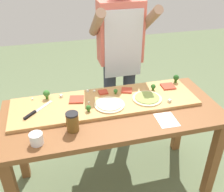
% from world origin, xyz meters
% --- Properties ---
extents(ground_plane, '(8.00, 8.00, 0.00)m').
position_xyz_m(ground_plane, '(0.00, 0.00, 0.00)').
color(ground_plane, '#60704C').
extents(prep_table, '(1.62, 0.70, 0.79)m').
position_xyz_m(prep_table, '(0.00, 0.00, 0.67)').
color(prep_table, brown).
rests_on(prep_table, ground).
extents(cutting_board, '(1.42, 0.42, 0.02)m').
position_xyz_m(cutting_board, '(-0.03, 0.11, 0.80)').
color(cutting_board, tan).
rests_on(cutting_board, prep_table).
extents(chefs_knife, '(0.21, 0.22, 0.02)m').
position_xyz_m(chefs_knife, '(-0.56, 0.08, 0.82)').
color(chefs_knife, '#B7BABF').
rests_on(chefs_knife, cutting_board).
extents(pizza_whole_pesto_green, '(0.23, 0.23, 0.02)m').
position_xyz_m(pizza_whole_pesto_green, '(0.29, 0.05, 0.82)').
color(pizza_whole_pesto_green, beige).
rests_on(pizza_whole_pesto_green, cutting_board).
extents(pizza_whole_cheese_artichoke, '(0.23, 0.23, 0.02)m').
position_xyz_m(pizza_whole_cheese_artichoke, '(-0.01, 0.04, 0.82)').
color(pizza_whole_cheese_artichoke, beige).
rests_on(pizza_whole_cheese_artichoke, cutting_board).
extents(pizza_slice_near_left, '(0.11, 0.11, 0.01)m').
position_xyz_m(pizza_slice_near_left, '(0.17, 0.21, 0.82)').
color(pizza_slice_near_left, '#BC3D28').
rests_on(pizza_slice_near_left, cutting_board).
extents(pizza_slice_far_left, '(0.11, 0.11, 0.01)m').
position_xyz_m(pizza_slice_far_left, '(0.53, 0.19, 0.82)').
color(pizza_slice_far_left, '#BC3D28').
rests_on(pizza_slice_far_left, cutting_board).
extents(pizza_slice_near_right, '(0.13, 0.13, 0.01)m').
position_xyz_m(pizza_slice_near_right, '(-0.24, 0.17, 0.82)').
color(pizza_slice_near_right, '#BC3D28').
rests_on(pizza_slice_near_right, cutting_board).
extents(pizza_slice_center, '(0.07, 0.07, 0.01)m').
position_xyz_m(pizza_slice_center, '(-0.02, 0.23, 0.82)').
color(pizza_slice_center, '#BC3D28').
rests_on(pizza_slice_center, cutting_board).
extents(broccoli_floret_back_right, '(0.04, 0.04, 0.05)m').
position_xyz_m(broccoli_floret_back_right, '(0.39, 0.18, 0.85)').
color(broccoli_floret_back_right, '#366618').
rests_on(broccoli_floret_back_right, cutting_board).
extents(broccoli_floret_back_left, '(0.04, 0.04, 0.05)m').
position_xyz_m(broccoli_floret_back_left, '(-0.18, 0.00, 0.84)').
color(broccoli_floret_back_left, '#366618').
rests_on(broccoli_floret_back_left, cutting_board).
extents(broccoli_floret_front_left, '(0.03, 0.03, 0.04)m').
position_xyz_m(broccoli_floret_front_left, '(0.07, 0.19, 0.84)').
color(broccoli_floret_front_left, '#3F7220').
rests_on(broccoli_floret_front_left, cutting_board).
extents(broccoli_floret_center_right, '(0.05, 0.05, 0.07)m').
position_xyz_m(broccoli_floret_center_right, '(-0.46, 0.25, 0.86)').
color(broccoli_floret_center_right, '#3F7220').
rests_on(broccoli_floret_center_right, cutting_board).
extents(broccoli_floret_front_mid, '(0.05, 0.05, 0.07)m').
position_xyz_m(broccoli_floret_front_mid, '(0.63, 0.25, 0.86)').
color(broccoli_floret_front_mid, '#2C5915').
rests_on(broccoli_floret_front_mid, cutting_board).
extents(cheese_crumble_a, '(0.02, 0.02, 0.02)m').
position_xyz_m(cheese_crumble_a, '(-0.09, 0.27, 0.82)').
color(cheese_crumble_a, white).
rests_on(cheese_crumble_a, cutting_board).
extents(cheese_crumble_b, '(0.03, 0.03, 0.02)m').
position_xyz_m(cheese_crumble_b, '(0.44, -0.03, 0.82)').
color(cheese_crumble_b, silver).
rests_on(cheese_crumble_b, cutting_board).
extents(cheese_crumble_c, '(0.03, 0.03, 0.02)m').
position_xyz_m(cheese_crumble_c, '(-0.36, 0.25, 0.82)').
color(cheese_crumble_c, white).
rests_on(cheese_crumble_c, cutting_board).
extents(cheese_crumble_d, '(0.01, 0.01, 0.01)m').
position_xyz_m(cheese_crumble_d, '(-0.16, 0.11, 0.82)').
color(cheese_crumble_d, silver).
rests_on(cheese_crumble_d, cutting_board).
extents(cheese_crumble_e, '(0.02, 0.02, 0.02)m').
position_xyz_m(cheese_crumble_e, '(-0.14, 0.28, 0.82)').
color(cheese_crumble_e, white).
rests_on(cheese_crumble_e, cutting_board).
extents(cheese_crumble_f, '(0.02, 0.02, 0.01)m').
position_xyz_m(cheese_crumble_f, '(-0.58, 0.27, 0.82)').
color(cheese_crumble_f, silver).
rests_on(cheese_crumble_f, cutting_board).
extents(flour_cup, '(0.08, 0.08, 0.08)m').
position_xyz_m(flour_cup, '(-0.55, -0.24, 0.82)').
color(flour_cup, white).
rests_on(flour_cup, prep_table).
extents(sauce_jar, '(0.08, 0.08, 0.14)m').
position_xyz_m(sauce_jar, '(-0.31, -0.16, 0.86)').
color(sauce_jar, brown).
rests_on(sauce_jar, prep_table).
extents(recipe_note, '(0.14, 0.18, 0.00)m').
position_xyz_m(recipe_note, '(0.34, -0.21, 0.79)').
color(recipe_note, white).
rests_on(recipe_note, prep_table).
extents(cook_center, '(0.54, 0.39, 1.67)m').
position_xyz_m(cook_center, '(0.24, 0.63, 1.00)').
color(cook_center, '#333847').
rests_on(cook_center, ground).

